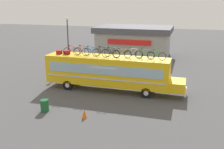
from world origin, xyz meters
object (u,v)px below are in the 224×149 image
Objects in this scene: rooftop_bicycle_5 at (111,53)px; street_lamp at (68,38)px; rooftop_bicycle_7 at (133,54)px; rooftop_bicycle_9 at (156,56)px; rooftop_bicycle_8 at (145,54)px; trash_bin at (45,106)px; rooftop_bicycle_4 at (102,52)px; luggage_bag_1 at (59,52)px; rooftop_bicycle_3 at (91,52)px; traffic_cone at (84,113)px; rooftop_bicycle_1 at (72,51)px; luggage_bag_2 at (67,52)px; bus at (109,71)px; rooftop_bicycle_6 at (122,54)px; rooftop_bicycle_2 at (83,51)px.

street_lamp is at bearing 137.27° from rooftop_bicycle_5.
rooftop_bicycle_7 is 2.04m from rooftop_bicycle_9.
rooftop_bicycle_7 reaches higher than rooftop_bicycle_8.
trash_bin is (-7.59, -5.95, -3.14)m from rooftop_bicycle_9.
street_lamp reaches higher than rooftop_bicycle_7.
street_lamp is at bearing 135.13° from rooftop_bicycle_4.
luggage_bag_1 is 4.31m from rooftop_bicycle_4.
rooftop_bicycle_3 is 6.03m from rooftop_bicycle_9.
rooftop_bicycle_4 is at bearing 66.84° from trash_bin.
trash_bin is at bearing 176.44° from traffic_cone.
rooftop_bicycle_4 is 7.35m from trash_bin.
rooftop_bicycle_1 is 0.97× the size of rooftop_bicycle_4.
luggage_bag_2 is 0.30× the size of rooftop_bicycle_4.
street_lamp is at bearing 148.79° from rooftop_bicycle_8.
rooftop_bicycle_6 reaches higher than bus.
rooftop_bicycle_3 is 1.09m from rooftop_bicycle_4.
rooftop_bicycle_5 reaches higher than rooftop_bicycle_2.
rooftop_bicycle_6 is 0.27× the size of street_lamp.
traffic_cone is at bearing -115.45° from rooftop_bicycle_8.
street_lamp reaches higher than rooftop_bicycle_6.
luggage_bag_2 is 0.56× the size of trash_bin.
rooftop_bicycle_7 is at bearing 2.27° from rooftop_bicycle_3.
rooftop_bicycle_6 is 1.00× the size of rooftop_bicycle_8.
rooftop_bicycle_8 is 12.51m from street_lamp.
rooftop_bicycle_7 is (3.99, 0.16, -0.00)m from rooftop_bicycle_3.
rooftop_bicycle_8 is at bearing 157.34° from rooftop_bicycle_9.
rooftop_bicycle_9 reaches higher than luggage_bag_1.
traffic_cone is (4.32, -6.20, -3.06)m from luggage_bag_2.
rooftop_bicycle_3 is 2.52× the size of traffic_cone.
street_lamp is (-7.56, 13.09, 3.43)m from traffic_cone.
rooftop_bicycle_1 is 5.87m from rooftop_bicycle_7.
rooftop_bicycle_9 is at bearing 0.50° from luggage_bag_1.
rooftop_bicycle_9 reaches higher than rooftop_bicycle_6.
traffic_cone is (-1.17, -6.09, -3.25)m from rooftop_bicycle_6.
rooftop_bicycle_8 reaches higher than bus.
luggage_bag_2 is 4.52m from rooftop_bicycle_5.
rooftop_bicycle_6 reaches higher than luggage_bag_1.
traffic_cone is at bearing -89.30° from bus.
rooftop_bicycle_2 is 1.83× the size of trash_bin.
rooftop_bicycle_5 reaches higher than rooftop_bicycle_6.
bus is 7.58× the size of rooftop_bicycle_7.
trash_bin is at bearing -96.08° from rooftop_bicycle_2.
rooftop_bicycle_8 is (1.97, 0.52, -0.01)m from rooftop_bicycle_6.
rooftop_bicycle_7 is at bearing 70.53° from traffic_cone.
rooftop_bicycle_7 is (2.26, -0.08, 1.74)m from bus.
rooftop_bicycle_6 is at bearing 1.22° from rooftop_bicycle_3.
bus is 28.55× the size of luggage_bag_1.
rooftop_bicycle_4 is at bearing -175.68° from rooftop_bicycle_8.
rooftop_bicycle_5 is 10.55m from street_lamp.
luggage_bag_2 is at bearing 124.85° from traffic_cone.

